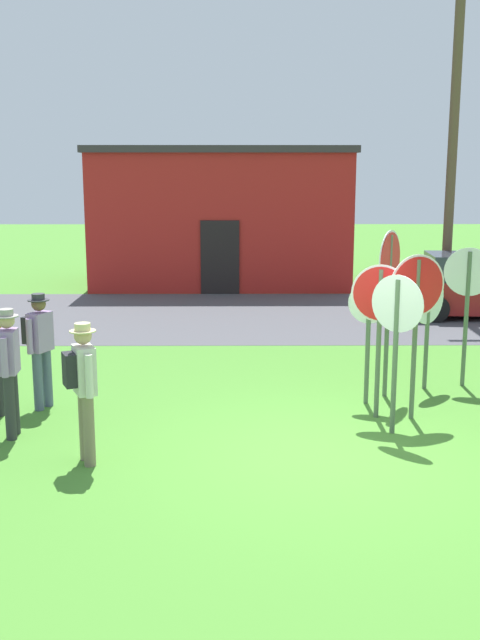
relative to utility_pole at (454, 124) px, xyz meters
The scene contains 14 objects.
ground_plane 11.87m from the utility_pole, 112.94° to the right, with size 80.00×80.00×0.00m, color #47842D.
street_asphalt 6.36m from the utility_pole, 166.71° to the right, with size 60.00×6.40×0.01m, color #4C4C51.
building_background 7.72m from the utility_pole, 143.04° to the left, with size 7.82×4.52×4.17m.
utility_pole is the anchor object (origin of this frame).
stop_sign_center_cluster 9.80m from the utility_pole, 111.26° to the right, with size 0.79×0.22×2.22m.
stop_sign_nearest 7.86m from the utility_pole, 103.08° to the right, with size 0.76×0.24×2.29m.
stop_sign_rear_left 9.65m from the utility_pole, 108.24° to the right, with size 0.83×0.32×2.37m.
stop_sign_far_back 8.29m from the utility_pole, 107.76° to the right, with size 0.62×0.55×1.90m.
stop_sign_rear_right 9.33m from the utility_pole, 113.04° to the right, with size 0.61×0.17×1.87m.
stop_sign_leaning_right 8.69m from the utility_pole, 111.70° to the right, with size 0.48×0.77×2.61m.
stop_sign_tallest 10.36m from the utility_pole, 109.35° to the right, with size 0.58×0.52×2.17m.
person_with_sunhat 12.21m from the utility_pole, 135.34° to the right, with size 0.45×0.53×1.74m.
person_holding_notes 13.13m from the utility_pole, 131.71° to the right, with size 0.41×0.57×1.74m.
person_in_dark_shirt 13.12m from the utility_pole, 124.93° to the right, with size 0.45×0.53×1.74m.
Camera 1 is at (-1.15, -8.88, 3.52)m, focal length 41.93 mm.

